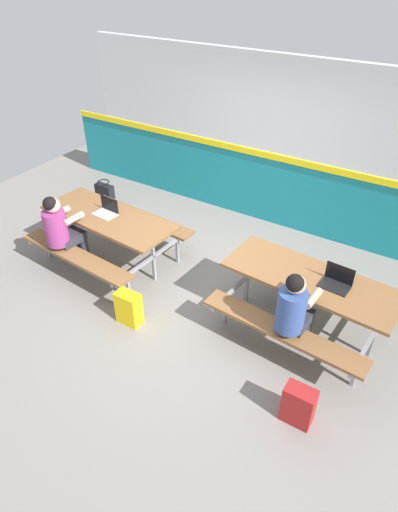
% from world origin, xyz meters
% --- Properties ---
extents(ground_plane, '(10.00, 10.00, 0.02)m').
position_xyz_m(ground_plane, '(0.00, 0.00, -0.01)').
color(ground_plane, gray).
extents(accent_backdrop, '(8.00, 0.14, 2.60)m').
position_xyz_m(accent_backdrop, '(0.00, 2.26, 1.25)').
color(accent_backdrop, teal).
rests_on(accent_backdrop, ground).
extents(picnic_table_left, '(2.01, 1.68, 0.74)m').
position_xyz_m(picnic_table_left, '(-1.43, -0.00, 0.58)').
color(picnic_table_left, brown).
rests_on(picnic_table_left, ground).
extents(picnic_table_right, '(2.01, 1.68, 0.74)m').
position_xyz_m(picnic_table_right, '(1.43, 0.17, 0.58)').
color(picnic_table_right, brown).
rests_on(picnic_table_right, ground).
extents(student_nearer, '(0.38, 0.53, 1.21)m').
position_xyz_m(student_nearer, '(-1.78, -0.54, 0.71)').
color(student_nearer, '#2D2D38').
rests_on(student_nearer, ground).
extents(student_further, '(0.38, 0.53, 1.21)m').
position_xyz_m(student_further, '(1.46, -0.39, 0.71)').
color(student_further, '#2D2D38').
rests_on(student_further, ground).
extents(laptop_silver, '(0.33, 0.24, 0.22)m').
position_xyz_m(laptop_silver, '(-1.48, 0.04, 0.79)').
color(laptop_silver, silver).
rests_on(laptop_silver, picnic_table_left).
extents(laptop_dark, '(0.33, 0.24, 0.22)m').
position_xyz_m(laptop_dark, '(1.71, 0.19, 0.79)').
color(laptop_dark, black).
rests_on(laptop_dark, picnic_table_right).
extents(backpack_dark, '(0.30, 0.22, 0.44)m').
position_xyz_m(backpack_dark, '(1.85, -1.09, 0.22)').
color(backpack_dark, maroon).
rests_on(backpack_dark, ground).
extents(tote_bag_bright, '(0.34, 0.21, 0.43)m').
position_xyz_m(tote_bag_bright, '(-2.69, 1.24, 0.19)').
color(tote_bag_bright, black).
rests_on(tote_bag_bright, ground).
extents(satchel_spare, '(0.30, 0.22, 0.44)m').
position_xyz_m(satchel_spare, '(-0.39, -0.88, 0.22)').
color(satchel_spare, yellow).
rests_on(satchel_spare, ground).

